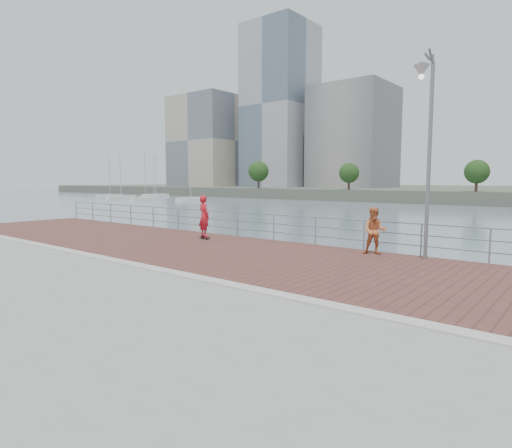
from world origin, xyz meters
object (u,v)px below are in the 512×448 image
Objects in this scene: guardrail at (339,229)px; street_lamp at (426,119)px; skateboarder at (204,216)px; bystander at (375,231)px.

guardrail is 6.29× the size of street_lamp.
bystander is at bearing -154.67° from skateboarder.
guardrail is 21.69× the size of skateboarder.
guardrail is 1.86m from bystander.
bystander is at bearing 170.57° from street_lamp.
skateboarder is at bearing -163.70° from guardrail.
street_lamp is at bearing -15.77° from guardrail.
bystander is (-1.66, 0.27, -3.58)m from street_lamp.
bystander is (7.33, 0.96, -0.18)m from skateboarder.
street_lamp is 9.64m from skateboarder.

